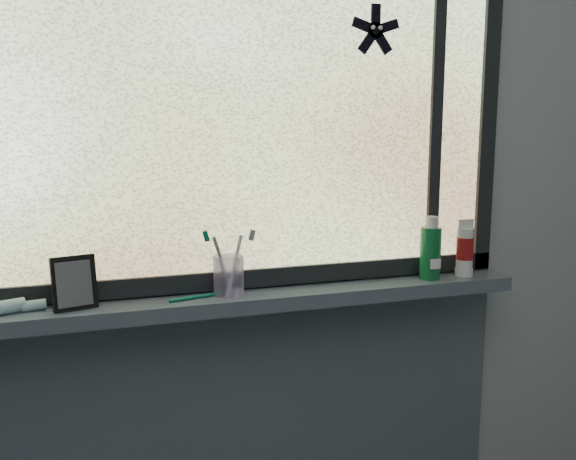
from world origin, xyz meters
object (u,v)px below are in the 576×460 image
(toothbrush_cup, at_px, (229,276))
(mouthwash_bottle, at_px, (431,248))
(vanity_mirror, at_px, (74,283))
(cream_tube, at_px, (465,246))

(toothbrush_cup, distance_m, mouthwash_bottle, 0.60)
(vanity_mirror, xyz_separation_m, mouthwash_bottle, (0.99, -0.00, 0.03))
(mouthwash_bottle, bearing_deg, vanity_mirror, 179.97)
(cream_tube, bearing_deg, mouthwash_bottle, -178.48)
(vanity_mirror, bearing_deg, cream_tube, -13.18)
(toothbrush_cup, xyz_separation_m, mouthwash_bottle, (0.60, -0.01, 0.04))
(vanity_mirror, distance_m, mouthwash_bottle, 0.99)
(toothbrush_cup, bearing_deg, mouthwash_bottle, -0.67)
(vanity_mirror, bearing_deg, toothbrush_cup, -12.35)
(vanity_mirror, relative_size, mouthwash_bottle, 0.88)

